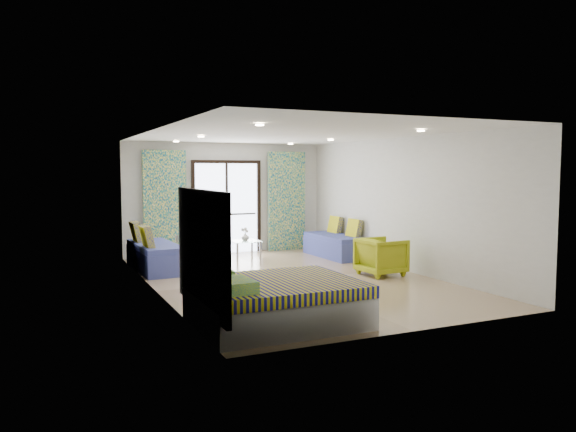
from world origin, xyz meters
name	(u,v)px	position (x,y,z in m)	size (l,w,h in m)	color
floor	(290,279)	(0.00, 0.00, 0.00)	(5.00, 7.50, 0.01)	#9C7E5D
ceiling	(290,134)	(0.00, 0.00, 2.70)	(5.00, 7.50, 0.01)	silver
wall_back	(226,198)	(0.00, 3.75, 1.35)	(5.00, 0.01, 2.70)	silver
wall_front	(416,225)	(0.00, -3.75, 1.35)	(5.00, 0.01, 2.70)	silver
wall_left	(154,211)	(-2.50, 0.00, 1.35)	(0.01, 7.50, 2.70)	silver
wall_right	(401,204)	(2.50, 0.00, 1.35)	(0.01, 7.50, 2.70)	silver
balcony_door	(227,202)	(0.00, 3.72, 1.26)	(1.76, 0.08, 2.28)	black
balcony_rail	(227,214)	(0.00, 3.73, 0.95)	(1.52, 0.03, 0.04)	#595451
curtain_left	(165,204)	(-1.55, 3.57, 1.25)	(1.00, 0.10, 2.50)	silver
curtain_right	(287,201)	(1.55, 3.57, 1.25)	(1.00, 0.10, 2.50)	silver
downlight_a	(260,125)	(-1.40, -2.00, 2.67)	(0.12, 0.12, 0.02)	#FFE0B2
downlight_b	(421,131)	(1.40, -2.00, 2.67)	(0.12, 0.12, 0.02)	#FFE0B2
downlight_c	(201,137)	(-1.40, 1.00, 2.67)	(0.12, 0.12, 0.02)	#FFE0B2
downlight_d	(331,140)	(1.40, 1.00, 2.67)	(0.12, 0.12, 0.02)	#FFE0B2
downlight_e	(176,141)	(-1.40, 3.00, 2.67)	(0.12, 0.12, 0.02)	#FFE0B2
downlight_f	(291,144)	(1.40, 3.00, 2.67)	(0.12, 0.12, 0.02)	#FFE0B2
headboard	(202,250)	(-2.46, -2.70, 1.05)	(0.06, 2.10, 1.50)	black
switch_plate	(177,239)	(-2.47, -1.45, 1.05)	(0.02, 0.10, 0.10)	silver
bed	(275,301)	(-1.48, -2.70, 0.30)	(2.11, 1.72, 0.73)	silver
daybed_left	(155,256)	(-2.12, 1.99, 0.30)	(0.86, 2.02, 0.98)	#3B448E
daybed_right	(335,245)	(2.12, 2.04, 0.29)	(0.74, 1.88, 0.92)	#3B448E
coffee_table	(245,243)	(0.08, 2.66, 0.37)	(0.64, 0.64, 0.73)	silver
vase	(245,237)	(0.08, 2.63, 0.51)	(0.18, 0.19, 0.18)	white
armchair	(381,255)	(1.78, -0.37, 0.40)	(0.78, 0.73, 0.80)	#A7B016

